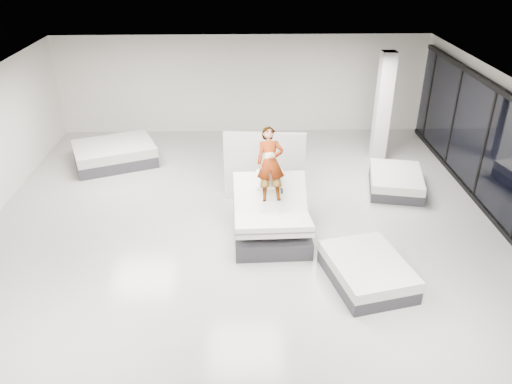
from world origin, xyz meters
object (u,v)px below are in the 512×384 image
divider_panel (264,167)px  flat_bed_right_near (367,271)px  remote (282,191)px  hero_bed (271,219)px  flat_bed_left_far (115,154)px  flat_bed_right_far (396,181)px  person (270,176)px  column (383,108)px

divider_panel → flat_bed_right_near: (1.86, -3.41, -0.66)m
remote → divider_panel: 1.75m
hero_bed → divider_panel: 1.77m
remote → divider_panel: (-0.30, 1.71, -0.23)m
flat_bed_left_far → hero_bed: bearing=-42.7°
flat_bed_right_far → divider_panel: bearing=-172.8°
hero_bed → person: 0.97m
divider_panel → remote: bearing=-74.3°
remote → flat_bed_left_far: 6.15m
person → hero_bed: bearing=-90.0°
remote → flat_bed_right_far: remote is taller
flat_bed_right_near → hero_bed: bearing=136.1°
divider_panel → person: bearing=-81.3°
divider_panel → flat_bed_right_far: bearing=13.0°
column → hero_bed: bearing=-129.8°
flat_bed_right_far → flat_bed_left_far: bearing=166.4°
flat_bed_right_near → column: bearing=74.4°
divider_panel → hero_bed: bearing=-81.5°
remote → flat_bed_right_far: bearing=32.3°
remote → flat_bed_right_near: (1.56, -1.71, -0.89)m
flat_bed_right_near → column: size_ratio=0.65×
hero_bed → flat_bed_left_far: size_ratio=0.83×
person → divider_panel: person is taller
flat_bed_right_far → flat_bed_left_far: flat_bed_left_far is taller
remote → hero_bed: bearing=175.8°
flat_bed_right_far → column: 2.37m
person → flat_bed_right_near: person is taller
divider_panel → flat_bed_right_far: divider_panel is taller
divider_panel → flat_bed_left_far: size_ratio=0.75×
flat_bed_right_far → person: bearing=-152.2°
flat_bed_right_near → divider_panel: bearing=118.6°
hero_bed → flat_bed_right_near: 2.48m
flat_bed_right_near → flat_bed_left_far: size_ratio=0.78×
divider_panel → flat_bed_right_near: divider_panel is taller
flat_bed_right_far → remote: bearing=-146.0°
divider_panel → flat_bed_right_far: (3.49, 0.44, -0.67)m
hero_bed → flat_bed_right_far: bearing=32.1°
hero_bed → remote: hero_bed is taller
remote → flat_bed_right_far: (3.19, 2.15, -0.90)m
flat_bed_right_far → column: bearing=90.3°
divider_panel → flat_bed_right_near: 3.95m
flat_bed_right_far → flat_bed_left_far: size_ratio=0.74×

